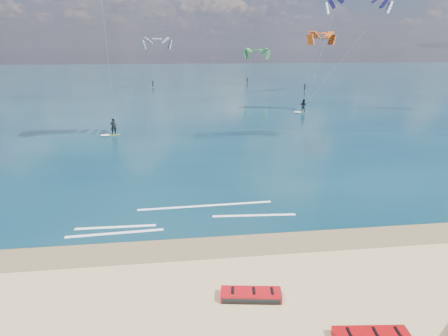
{
  "coord_description": "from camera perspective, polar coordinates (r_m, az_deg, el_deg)",
  "views": [
    {
      "loc": [
        -0.07,
        -14.37,
        9.39
      ],
      "look_at": [
        2.89,
        8.0,
        2.43
      ],
      "focal_mm": 32.0,
      "sensor_mm": 36.0,
      "label": 1
    }
  ],
  "objects": [
    {
      "name": "kitesurfer_far",
      "position": [
        58.17,
        15.06,
        16.13
      ],
      "size": [
        12.21,
        6.86,
        17.19
      ],
      "rotation": [
        0.0,
        0.0,
        0.16
      ],
      "color": "gold",
      "rests_on": "sea"
    },
    {
      "name": "ground",
      "position": [
        55.18,
        -7.4,
        7.19
      ],
      "size": [
        320.0,
        320.0,
        0.0
      ],
      "primitive_type": "plane",
      "color": "tan",
      "rests_on": "ground"
    },
    {
      "name": "packed_kite_mid",
      "position": [
        16.29,
        3.85,
        -18.11
      ],
      "size": [
        2.67,
        1.47,
        0.39
      ],
      "primitive_type": null,
      "rotation": [
        0.0,
        0.0,
        -0.16
      ],
      "color": "red",
      "rests_on": "ground"
    },
    {
      "name": "wet_sand_strip",
      "position": [
        19.75,
        -6.54,
        -11.36
      ],
      "size": [
        320.0,
        2.4,
        0.01
      ],
      "primitive_type": "cube",
      "color": "brown",
      "rests_on": "ground"
    },
    {
      "name": "kitesurfer_main",
      "position": [
        40.0,
        -13.88,
        16.5
      ],
      "size": [
        12.09,
        9.22,
        18.42
      ],
      "rotation": [
        0.0,
        0.0,
        0.3
      ],
      "color": "#D9F01C",
      "rests_on": "sea"
    },
    {
      "name": "sea",
      "position": [
        118.74,
        -7.65,
        12.46
      ],
      "size": [
        320.0,
        200.0,
        0.04
      ],
      "primitive_type": "cube",
      "color": "#092735",
      "rests_on": "ground"
    },
    {
      "name": "shoreline_foam",
      "position": [
        22.93,
        -6.13,
        -7.02
      ],
      "size": [
        12.52,
        3.62,
        0.01
      ],
      "color": "white",
      "rests_on": "ground"
    },
    {
      "name": "distant_kites",
      "position": [
        86.03,
        -4.84,
        14.27
      ],
      "size": [
        68.89,
        26.99,
        11.68
      ],
      "color": "#368E33",
      "rests_on": "ground"
    }
  ]
}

